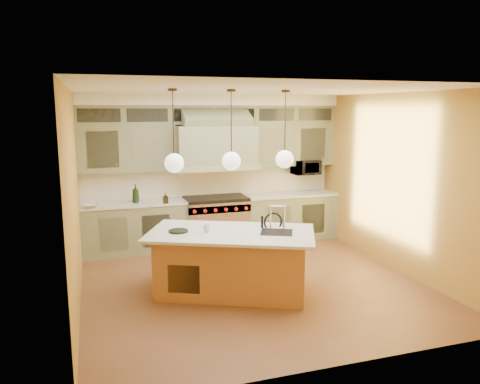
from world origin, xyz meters
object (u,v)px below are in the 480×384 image
object	(u,v)px
range	(216,221)
counter_stool	(276,247)
kitchen_island	(232,261)
microwave	(306,167)

from	to	relation	value
range	counter_stool	bearing A→B (deg)	-84.49
kitchen_island	counter_stool	size ratio (longest dim) A/B	2.31
kitchen_island	microwave	size ratio (longest dim) A/B	4.85
kitchen_island	microwave	xyz separation A→B (m)	(2.35, 2.50, 0.98)
counter_stool	microwave	distance (m)	3.22
counter_stool	microwave	world-z (taller)	microwave
range	kitchen_island	size ratio (longest dim) A/B	0.46
range	microwave	distance (m)	2.18
range	counter_stool	distance (m)	2.51
kitchen_island	counter_stool	bearing A→B (deg)	15.88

